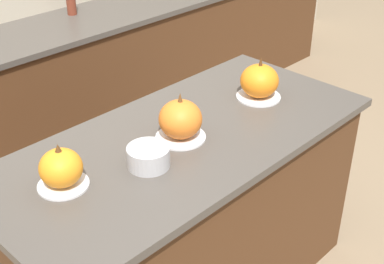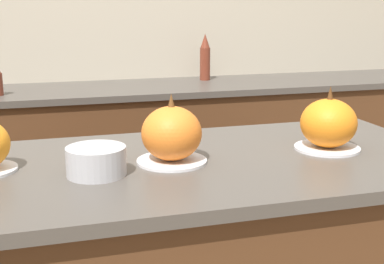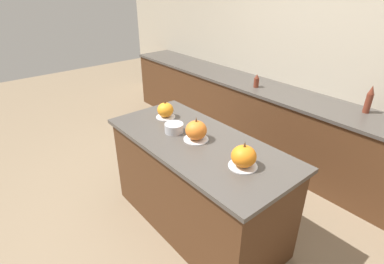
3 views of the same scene
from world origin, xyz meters
name	(u,v)px [view 3 (image 3 of 3)]	position (x,y,z in m)	size (l,w,h in m)	color
ground_plane	(197,222)	(0.00, 0.00, 0.00)	(12.00, 12.00, 0.00)	#847056
wall_back	(325,61)	(0.00, 1.87, 1.25)	(8.00, 0.06, 2.50)	#B2A893
kitchen_island	(197,184)	(0.00, 0.00, 0.45)	(1.69, 0.78, 0.89)	#4C2D19
back_counter	(296,133)	(0.00, 1.54, 0.44)	(6.00, 0.60, 0.88)	#4C2D19
pumpkin_cake_left	(165,110)	(-0.54, 0.06, 0.96)	(0.18, 0.18, 0.17)	silver
pumpkin_cake_center	(196,131)	(-0.02, 0.00, 0.97)	(0.21, 0.21, 0.20)	silver
pumpkin_cake_right	(244,157)	(0.49, 0.00, 0.97)	(0.21, 0.21, 0.20)	silver
bottle_tall	(369,100)	(0.62, 1.67, 1.02)	(0.06, 0.06, 0.28)	maroon
bottle_short	(256,81)	(-0.58, 1.44, 0.96)	(0.06, 0.06, 0.16)	maroon
mixing_bowl	(174,128)	(-0.24, -0.06, 0.93)	(0.16, 0.16, 0.08)	#ADADB2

